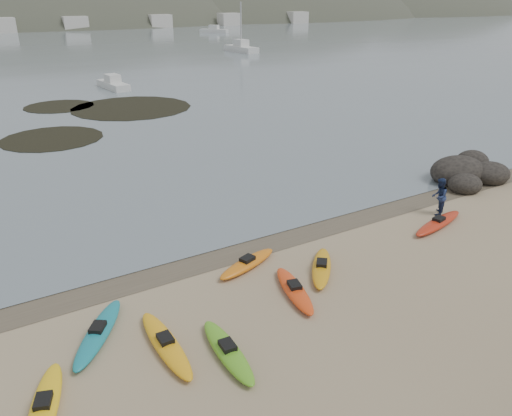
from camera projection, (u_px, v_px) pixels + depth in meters
ground at (256, 240)px, 21.72m from camera, size 600.00×600.00×0.00m
wet_sand at (260, 242)px, 21.48m from camera, size 60.00×60.00×0.00m
kayaks at (251, 299)px, 17.15m from camera, size 20.41×6.69×0.34m
person_east at (439, 196)px, 23.91m from camera, size 1.11×1.04×1.83m
rock_cluster at (467, 176)px, 28.66m from camera, size 5.19×3.80×1.71m
kelp_mats at (101, 114)px, 44.47m from camera, size 17.77×18.61×0.04m
moored_boats at (54, 52)px, 87.33m from camera, size 102.56×81.33×1.28m
far_hills at (88, 65)px, 199.13m from camera, size 550.00×135.00×80.00m
far_town at (2, 25)px, 137.67m from camera, size 199.00×5.00×4.00m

